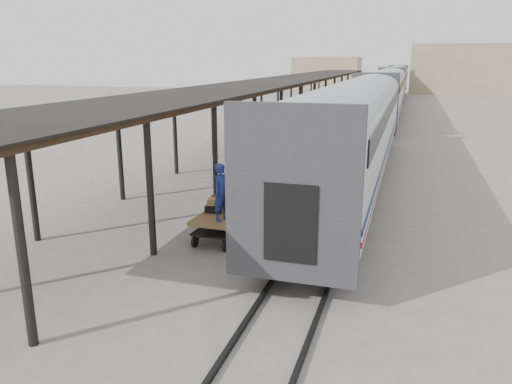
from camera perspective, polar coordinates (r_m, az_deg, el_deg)
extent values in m
plane|color=slate|center=(16.20, -4.00, -5.12)|extent=(160.00, 160.00, 0.00)
cube|color=silver|center=(22.50, 11.05, 7.13)|extent=(3.00, 24.00, 2.90)
cube|color=#28282B|center=(10.95, 4.13, -0.71)|extent=(3.04, 0.22, 3.50)
cube|color=black|center=(22.61, 7.29, 9.62)|extent=(0.04, 22.08, 0.65)
cube|color=black|center=(22.79, 10.84, 2.89)|extent=(2.55, 23.04, 0.50)
cube|color=silver|center=(48.33, 14.54, 10.96)|extent=(3.00, 24.00, 2.90)
cube|color=#28282B|center=(36.48, 13.55, 9.88)|extent=(3.04, 0.22, 3.50)
cube|color=black|center=(48.38, 12.77, 12.14)|extent=(0.04, 22.08, 0.65)
cube|color=black|center=(48.46, 14.41, 8.96)|extent=(2.55, 23.04, 0.50)
cube|color=silver|center=(74.28, 15.61, 12.11)|extent=(3.00, 24.00, 2.90)
cube|color=#28282B|center=(62.40, 15.23, 11.71)|extent=(3.04, 0.22, 3.50)
cube|color=black|center=(74.31, 14.46, 12.89)|extent=(0.04, 22.08, 0.65)
cube|color=black|center=(74.37, 15.52, 10.81)|extent=(2.55, 23.04, 0.50)
cube|color=black|center=(14.55, 2.33, 1.42)|extent=(0.50, 1.70, 2.00)
imported|color=silver|center=(14.58, 2.32, 0.89)|extent=(0.72, 0.89, 1.72)
cube|color=olive|center=(14.70, 0.64, -1.45)|extent=(0.57, 0.25, 0.42)
cube|color=#422B19|center=(39.25, 3.99, 12.63)|extent=(4.60, 64.00, 0.18)
cube|color=black|center=(39.24, 4.00, 12.80)|extent=(4.90, 64.30, 0.06)
cylinder|color=black|center=(39.89, 1.03, 9.82)|extent=(0.20, 0.20, 4.00)
cylinder|color=black|center=(70.14, 8.21, 11.87)|extent=(0.20, 0.20, 4.00)
cylinder|color=black|center=(10.56, -25.20, -6.17)|extent=(0.20, 0.20, 4.00)
cylinder|color=black|center=(38.96, 6.92, 9.59)|extent=(0.20, 0.20, 4.00)
cylinder|color=black|center=(69.62, 11.62, 11.70)|extent=(0.20, 0.20, 4.00)
cube|color=black|center=(48.59, 13.49, 8.03)|extent=(0.10, 150.00, 0.12)
cube|color=black|center=(48.52, 15.20, 7.92)|extent=(0.10, 150.00, 0.12)
cube|color=tan|center=(92.59, 22.92, 12.83)|extent=(18.00, 10.00, 8.00)
cube|color=tan|center=(97.46, 8.11, 13.28)|extent=(12.00, 8.00, 6.00)
cube|color=brown|center=(15.76, -3.90, -2.63)|extent=(1.34, 2.45, 0.12)
cube|color=black|center=(15.87, -3.88, -3.83)|extent=(1.24, 2.34, 0.06)
cylinder|color=black|center=(15.35, -6.98, -5.57)|extent=(0.10, 0.40, 0.40)
cylinder|color=black|center=(14.95, -3.52, -6.05)|extent=(0.10, 0.40, 0.40)
cylinder|color=black|center=(16.97, -4.16, -3.48)|extent=(0.10, 0.40, 0.40)
cylinder|color=black|center=(16.61, -0.98, -3.85)|extent=(0.10, 0.40, 0.40)
cube|color=#353537|center=(16.32, -3.94, -1.42)|extent=(0.63, 0.47, 0.20)
cube|color=olive|center=(16.23, -2.05, -1.50)|extent=(0.65, 0.54, 0.20)
cube|color=black|center=(15.84, -4.78, -1.91)|extent=(0.60, 0.46, 0.22)
cube|color=#485030|center=(15.68, -3.00, -2.09)|extent=(0.63, 0.50, 0.20)
cube|color=#492A1D|center=(16.19, -3.87, -0.73)|extent=(0.68, 0.58, 0.21)
cube|color=olive|center=(15.78, -4.62, -1.11)|extent=(0.57, 0.46, 0.20)
cube|color=#353537|center=(16.08, -3.71, -0.22)|extent=(0.41, 0.30, 0.15)
cube|color=black|center=(15.69, -3.18, -1.50)|extent=(0.45, 0.35, 0.15)
cube|color=maroon|center=(34.85, 6.04, 6.69)|extent=(1.06, 1.69, 0.99)
cube|color=maroon|center=(35.19, 6.25, 7.84)|extent=(0.96, 0.70, 0.38)
cylinder|color=black|center=(34.44, 5.07, 5.93)|extent=(0.15, 0.40, 0.40)
cylinder|color=black|center=(34.23, 6.50, 5.84)|extent=(0.15, 0.40, 0.40)
cylinder|color=black|center=(35.60, 5.57, 6.21)|extent=(0.15, 0.40, 0.40)
cylinder|color=black|center=(35.39, 6.96, 6.12)|extent=(0.15, 0.40, 0.40)
imported|color=navy|center=(14.84, -3.95, -0.01)|extent=(0.60, 0.74, 1.74)
imported|color=black|center=(28.74, -1.75, 5.36)|extent=(0.97, 0.59, 1.55)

